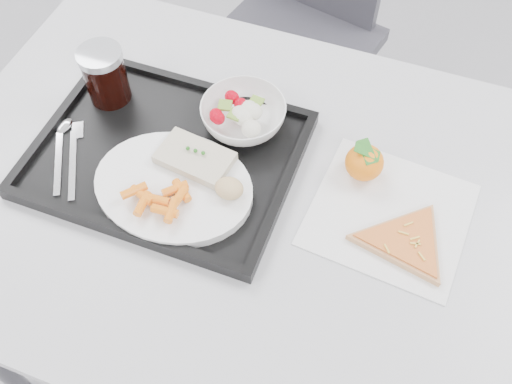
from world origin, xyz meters
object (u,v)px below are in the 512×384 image
object	(u,v)px
table	(269,217)
dinner_plate	(174,187)
cola_glass	(105,74)
tangerine	(364,162)
tray	(167,155)
pizza_slice	(406,241)
salad_bowl	(243,115)
chair	(299,6)

from	to	relation	value
table	dinner_plate	world-z (taller)	dinner_plate
cola_glass	tangerine	distance (m)	0.49
cola_glass	tangerine	bearing A→B (deg)	-0.13
tangerine	tray	bearing A→B (deg)	-165.37
tangerine	pizza_slice	distance (m)	0.15
cola_glass	pizza_slice	size ratio (longest dim) A/B	0.46
table	salad_bowl	distance (m)	0.19
tray	salad_bowl	xyz separation A→B (m)	(0.10, 0.11, 0.03)
pizza_slice	dinner_plate	bearing A→B (deg)	-173.79
tray	salad_bowl	world-z (taller)	salad_bowl
tray	chair	bearing A→B (deg)	88.69
table	pizza_slice	xyz separation A→B (m)	(0.23, -0.01, 0.08)
dinner_plate	cola_glass	xyz separation A→B (m)	(-0.20, 0.15, 0.05)
table	dinner_plate	distance (m)	0.18
chair	pizza_slice	size ratio (longest dim) A/B	3.98
table	pizza_slice	world-z (taller)	pizza_slice
tangerine	table	bearing A→B (deg)	-143.56
table	tray	distance (m)	0.21
salad_bowl	tangerine	bearing A→B (deg)	-6.04
dinner_plate	pizza_slice	bearing A→B (deg)	6.21
table	dinner_plate	xyz separation A→B (m)	(-0.15, -0.05, 0.09)
table	cola_glass	bearing A→B (deg)	164.24
cola_glass	tangerine	world-z (taller)	cola_glass
chair	salad_bowl	xyz separation A→B (m)	(0.09, -0.63, 0.25)
chair	dinner_plate	bearing A→B (deg)	-87.92
tangerine	salad_bowl	bearing A→B (deg)	173.96
table	chair	xyz separation A→B (m)	(-0.18, 0.75, -0.15)
table	tray	xyz separation A→B (m)	(-0.20, 0.01, 0.08)
table	pizza_slice	bearing A→B (deg)	-2.85
salad_bowl	table	bearing A→B (deg)	-52.35
tray	salad_bowl	bearing A→B (deg)	47.10
chair	tangerine	xyz separation A→B (m)	(0.31, -0.66, 0.25)
dinner_plate	salad_bowl	world-z (taller)	salad_bowl
tray	cola_glass	distance (m)	0.19
chair	pizza_slice	world-z (taller)	chair
table	tray	world-z (taller)	tray
dinner_plate	pizza_slice	xyz separation A→B (m)	(0.38, 0.04, -0.01)
table	pizza_slice	distance (m)	0.25
table	tangerine	xyz separation A→B (m)	(0.13, 0.10, 0.10)
tray	cola_glass	world-z (taller)	cola_glass
tangerine	dinner_plate	bearing A→B (deg)	-151.88
chair	pizza_slice	xyz separation A→B (m)	(0.41, -0.77, 0.22)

